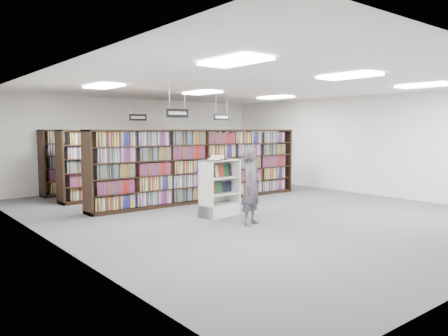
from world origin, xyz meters
TOP-DOWN VIEW (x-y plane):
  - floor at (0.00, 0.00)m, footprint 12.00×12.00m
  - ceiling at (0.00, 0.00)m, footprint 10.00×12.00m
  - wall_back at (0.00, 6.00)m, footprint 10.00×0.10m
  - wall_left at (-5.00, 0.00)m, footprint 0.10×12.00m
  - wall_right at (5.00, 0.00)m, footprint 0.10×12.00m
  - bookshelf_row_near at (0.00, 2.00)m, footprint 7.00×0.60m
  - bookshelf_row_mid at (0.00, 4.00)m, footprint 7.00×0.60m
  - bookshelf_row_far at (0.00, 5.70)m, footprint 7.00×0.60m
  - aisle_sign_left at (-1.50, 1.00)m, footprint 0.65×0.02m
  - aisle_sign_right at (1.50, 3.00)m, footprint 0.65×0.02m
  - aisle_sign_center at (-0.50, 5.00)m, footprint 0.65×0.02m
  - troffer_front_left at (-3.00, -3.00)m, footprint 0.60×1.20m
  - troffer_front_center at (0.00, -3.00)m, footprint 0.60×1.20m
  - troffer_front_right at (3.00, -3.00)m, footprint 0.60×1.20m
  - troffer_back_left at (-3.00, 2.00)m, footprint 0.60×1.20m
  - troffer_back_center at (0.00, 2.00)m, footprint 0.60×1.20m
  - troffer_back_right at (3.00, 2.00)m, footprint 0.60×1.20m
  - endcap_display at (-1.01, -0.06)m, footprint 1.04×0.61m
  - open_book at (-1.11, -0.15)m, footprint 0.69×0.54m
  - shopper at (-1.07, -1.30)m, footprint 0.73×0.61m

SIDE VIEW (x-z plane):
  - floor at x=0.00m, z-range 0.00..0.00m
  - endcap_display at x=-1.01m, z-range -0.21..1.16m
  - shopper at x=-1.07m, z-range 0.00..1.71m
  - bookshelf_row_near at x=0.00m, z-range 0.00..2.10m
  - bookshelf_row_mid at x=0.00m, z-range 0.00..2.10m
  - bookshelf_row_far at x=0.00m, z-range 0.00..2.10m
  - open_book at x=-1.11m, z-range 1.34..1.47m
  - wall_back at x=0.00m, z-range 0.00..3.20m
  - wall_left at x=-5.00m, z-range 0.00..3.20m
  - wall_right at x=5.00m, z-range 0.00..3.20m
  - aisle_sign_left at x=-1.50m, z-range 2.13..2.93m
  - aisle_sign_right at x=1.50m, z-range 2.13..2.93m
  - aisle_sign_center at x=-0.50m, z-range 2.13..2.93m
  - troffer_front_left at x=-3.00m, z-range 3.14..3.18m
  - troffer_front_center at x=0.00m, z-range 3.14..3.18m
  - troffer_front_right at x=3.00m, z-range 3.14..3.18m
  - troffer_back_left at x=-3.00m, z-range 3.14..3.18m
  - troffer_back_center at x=0.00m, z-range 3.14..3.18m
  - troffer_back_right at x=3.00m, z-range 3.14..3.18m
  - ceiling at x=0.00m, z-range 3.15..3.25m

